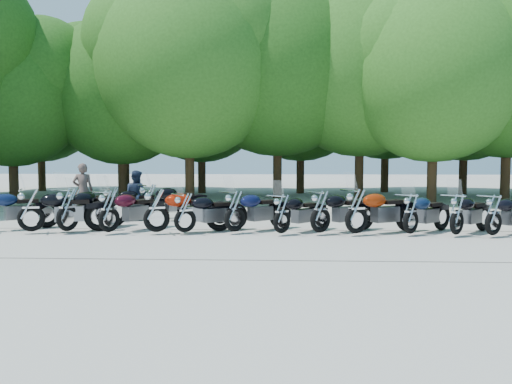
{
  "coord_description": "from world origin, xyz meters",
  "views": [
    {
      "loc": [
        0.72,
        -14.02,
        2.19
      ],
      "look_at": [
        0.0,
        1.5,
        1.1
      ],
      "focal_mm": 38.0,
      "sensor_mm": 36.0,
      "label": 1
    }
  ],
  "objects_px": {
    "motorcycle_1": "(31,208)",
    "motorcycle_3": "(109,210)",
    "motorcycle_12": "(494,213)",
    "rider_0": "(83,190)",
    "motorcycle_16": "(150,201)",
    "motorcycle_7": "(282,212)",
    "motorcycle_6": "(235,210)",
    "motorcycle_5": "(185,211)",
    "motorcycle_4": "(157,209)",
    "motorcycle_14": "(75,203)",
    "motorcycle_10": "(411,212)",
    "motorcycle_9": "(357,209)",
    "rider_1": "(136,195)",
    "motorcycle_15": "(113,202)",
    "motorcycle_2": "(67,208)",
    "motorcycle_8": "(320,210)",
    "motorcycle_11": "(457,213)"
  },
  "relations": [
    {
      "from": "motorcycle_6",
      "to": "motorcycle_15",
      "type": "relative_size",
      "value": 1.06
    },
    {
      "from": "motorcycle_5",
      "to": "rider_0",
      "type": "bearing_deg",
      "value": 10.88
    },
    {
      "from": "motorcycle_14",
      "to": "rider_1",
      "type": "distance_m",
      "value": 1.99
    },
    {
      "from": "motorcycle_14",
      "to": "motorcycle_15",
      "type": "height_order",
      "value": "motorcycle_15"
    },
    {
      "from": "motorcycle_14",
      "to": "rider_0",
      "type": "height_order",
      "value": "rider_0"
    },
    {
      "from": "motorcycle_9",
      "to": "motorcycle_12",
      "type": "xyz_separation_m",
      "value": [
        3.54,
        -0.12,
        -0.08
      ]
    },
    {
      "from": "motorcycle_7",
      "to": "motorcycle_16",
      "type": "relative_size",
      "value": 0.9
    },
    {
      "from": "motorcycle_5",
      "to": "motorcycle_12",
      "type": "bearing_deg",
      "value": -128.25
    },
    {
      "from": "motorcycle_14",
      "to": "rider_0",
      "type": "bearing_deg",
      "value": -53.06
    },
    {
      "from": "motorcycle_6",
      "to": "motorcycle_10",
      "type": "xyz_separation_m",
      "value": [
        4.73,
        -0.14,
        -0.03
      ]
    },
    {
      "from": "motorcycle_9",
      "to": "rider_1",
      "type": "height_order",
      "value": "rider_1"
    },
    {
      "from": "motorcycle_9",
      "to": "motorcycle_14",
      "type": "xyz_separation_m",
      "value": [
        -8.78,
        2.87,
        -0.11
      ]
    },
    {
      "from": "rider_0",
      "to": "motorcycle_7",
      "type": "bearing_deg",
      "value": 136.89
    },
    {
      "from": "motorcycle_3",
      "to": "motorcycle_4",
      "type": "distance_m",
      "value": 1.3
    },
    {
      "from": "motorcycle_10",
      "to": "motorcycle_2",
      "type": "bearing_deg",
      "value": 44.91
    },
    {
      "from": "motorcycle_3",
      "to": "motorcycle_14",
      "type": "distance_m",
      "value": 3.58
    },
    {
      "from": "motorcycle_1",
      "to": "motorcycle_8",
      "type": "xyz_separation_m",
      "value": [
        7.9,
        0.14,
        -0.02
      ]
    },
    {
      "from": "motorcycle_7",
      "to": "rider_1",
      "type": "relative_size",
      "value": 1.35
    },
    {
      "from": "motorcycle_2",
      "to": "motorcycle_12",
      "type": "height_order",
      "value": "motorcycle_2"
    },
    {
      "from": "motorcycle_7",
      "to": "motorcycle_2",
      "type": "bearing_deg",
      "value": 41.22
    },
    {
      "from": "motorcycle_1",
      "to": "rider_1",
      "type": "distance_m",
      "value": 3.89
    },
    {
      "from": "motorcycle_3",
      "to": "motorcycle_6",
      "type": "relative_size",
      "value": 1.01
    },
    {
      "from": "motorcycle_12",
      "to": "motorcycle_16",
      "type": "bearing_deg",
      "value": 38.81
    },
    {
      "from": "motorcycle_6",
      "to": "motorcycle_8",
      "type": "distance_m",
      "value": 2.33
    },
    {
      "from": "motorcycle_10",
      "to": "motorcycle_11",
      "type": "distance_m",
      "value": 1.18
    },
    {
      "from": "motorcycle_2",
      "to": "motorcycle_7",
      "type": "bearing_deg",
      "value": -151.92
    },
    {
      "from": "motorcycle_2",
      "to": "motorcycle_11",
      "type": "height_order",
      "value": "motorcycle_2"
    },
    {
      "from": "motorcycle_9",
      "to": "motorcycle_12",
      "type": "bearing_deg",
      "value": -122.34
    },
    {
      "from": "motorcycle_12",
      "to": "rider_0",
      "type": "distance_m",
      "value": 13.01
    },
    {
      "from": "motorcycle_1",
      "to": "motorcycle_9",
      "type": "distance_m",
      "value": 8.86
    },
    {
      "from": "motorcycle_10",
      "to": "motorcycle_11",
      "type": "height_order",
      "value": "motorcycle_11"
    },
    {
      "from": "motorcycle_4",
      "to": "motorcycle_9",
      "type": "xyz_separation_m",
      "value": [
        5.4,
        0.0,
        0.01
      ]
    },
    {
      "from": "motorcycle_4",
      "to": "motorcycle_14",
      "type": "relative_size",
      "value": 1.18
    },
    {
      "from": "motorcycle_9",
      "to": "motorcycle_12",
      "type": "height_order",
      "value": "motorcycle_9"
    },
    {
      "from": "motorcycle_8",
      "to": "motorcycle_11",
      "type": "bearing_deg",
      "value": -131.82
    },
    {
      "from": "motorcycle_3",
      "to": "motorcycle_4",
      "type": "height_order",
      "value": "motorcycle_4"
    },
    {
      "from": "motorcycle_8",
      "to": "motorcycle_11",
      "type": "height_order",
      "value": "motorcycle_8"
    },
    {
      "from": "rider_0",
      "to": "motorcycle_8",
      "type": "bearing_deg",
      "value": 140.9
    },
    {
      "from": "motorcycle_16",
      "to": "rider_1",
      "type": "distance_m",
      "value": 0.93
    },
    {
      "from": "motorcycle_3",
      "to": "motorcycle_16",
      "type": "xyz_separation_m",
      "value": [
        0.47,
        2.63,
        0.02
      ]
    },
    {
      "from": "motorcycle_5",
      "to": "motorcycle_6",
      "type": "bearing_deg",
      "value": -119.84
    },
    {
      "from": "motorcycle_1",
      "to": "motorcycle_14",
      "type": "xyz_separation_m",
      "value": [
        0.08,
        2.92,
        -0.11
      ]
    },
    {
      "from": "motorcycle_10",
      "to": "motorcycle_14",
      "type": "height_order",
      "value": "motorcycle_10"
    },
    {
      "from": "motorcycle_8",
      "to": "motorcycle_12",
      "type": "bearing_deg",
      "value": -132.31
    },
    {
      "from": "motorcycle_6",
      "to": "motorcycle_4",
      "type": "bearing_deg",
      "value": 51.97
    },
    {
      "from": "motorcycle_16",
      "to": "rider_1",
      "type": "xyz_separation_m",
      "value": [
        -0.62,
        0.69,
        0.13
      ]
    },
    {
      "from": "motorcycle_1",
      "to": "motorcycle_3",
      "type": "height_order",
      "value": "motorcycle_1"
    },
    {
      "from": "motorcycle_16",
      "to": "motorcycle_6",
      "type": "bearing_deg",
      "value": -165.14
    },
    {
      "from": "motorcycle_10",
      "to": "motorcycle_12",
      "type": "height_order",
      "value": "motorcycle_10"
    },
    {
      "from": "motorcycle_2",
      "to": "rider_1",
      "type": "bearing_deg",
      "value": -79.19
    }
  ]
}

